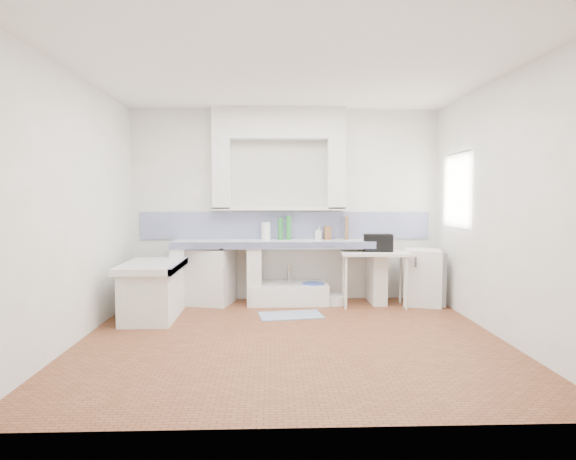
{
  "coord_description": "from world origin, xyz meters",
  "views": [
    {
      "loc": [
        -0.21,
        -5.03,
        1.52
      ],
      "look_at": [
        0.0,
        1.0,
        1.1
      ],
      "focal_mm": 29.65,
      "sensor_mm": 36.0,
      "label": 1
    }
  ],
  "objects_px": {
    "sink": "(289,294)",
    "side_table": "(374,279)",
    "fridge": "(422,277)",
    "stove": "(211,276)"
  },
  "relations": [
    {
      "from": "side_table",
      "to": "sink",
      "type": "bearing_deg",
      "value": 173.06
    },
    {
      "from": "side_table",
      "to": "fridge",
      "type": "height_order",
      "value": "fridge"
    },
    {
      "from": "stove",
      "to": "side_table",
      "type": "relative_size",
      "value": 0.87
    },
    {
      "from": "side_table",
      "to": "stove",
      "type": "bearing_deg",
      "value": 178.17
    },
    {
      "from": "sink",
      "to": "side_table",
      "type": "xyz_separation_m",
      "value": [
        1.17,
        -0.23,
        0.25
      ]
    },
    {
      "from": "stove",
      "to": "sink",
      "type": "height_order",
      "value": "stove"
    },
    {
      "from": "sink",
      "to": "fridge",
      "type": "bearing_deg",
      "value": -4.67
    },
    {
      "from": "fridge",
      "to": "stove",
      "type": "bearing_deg",
      "value": -167.33
    },
    {
      "from": "sink",
      "to": "fridge",
      "type": "height_order",
      "value": "fridge"
    },
    {
      "from": "stove",
      "to": "fridge",
      "type": "xyz_separation_m",
      "value": [
        2.98,
        -0.16,
        -0.0
      ]
    }
  ]
}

